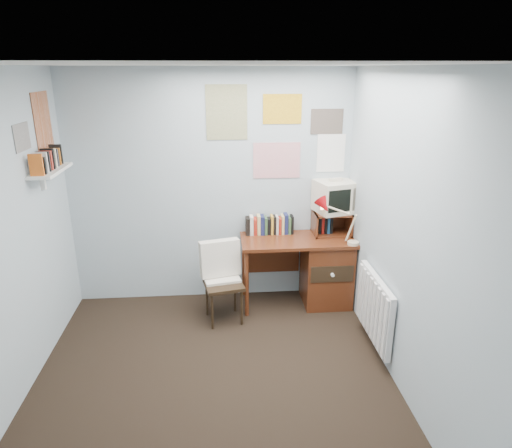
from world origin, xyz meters
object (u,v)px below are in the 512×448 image
Objects in this scene: wall_shelf at (50,171)px; tv_riser at (332,223)px; desk at (321,268)px; crt_tv at (335,195)px; desk_chair at (224,285)px; radiator at (375,308)px; desk_lamp at (354,225)px.

tv_riser is at bearing 10.32° from wall_shelf.
crt_tv is at bearing 42.45° from desk.
desk_chair is (-1.07, -0.30, -0.01)m from desk.
tv_riser is 1.15m from radiator.
desk_chair is at bearing -160.76° from tv_riser.
crt_tv is (1.21, 0.44, 0.79)m from desk_chair.
crt_tv is at bearing 8.53° from desk_chair.
tv_riser is 1.03× the size of crt_tv.
wall_shelf is (-2.71, -0.51, 0.43)m from crt_tv.
desk is 1.94× the size of wall_shelf.
desk is 0.51m from tv_riser.
desk is 2.84× the size of desk_lamp.
tv_riser is (-0.15, 0.33, -0.09)m from desk_lamp.
desk_chair reaches higher than desk.
desk_lamp is (1.34, 0.09, 0.57)m from desk_chair.
tv_riser is 2.83m from wall_shelf.
desk_lamp is (0.27, -0.22, 0.57)m from desk.
desk_chair is 1.50m from radiator.
desk_chair is 1.51m from crt_tv.
desk_lamp is 0.37m from tv_riser.
tv_riser is 0.31m from crt_tv.
crt_tv reaches higher than desk.
desk is at bearing 137.98° from desk_lamp.
desk_lamp reaches higher than tv_riser.
tv_riser is at bearing 8.04° from desk_chair.
radiator is 3.15m from wall_shelf.
tv_riser is (1.19, 0.42, 0.49)m from desk_chair.
desk is at bearing -152.95° from crt_tv.
wall_shelf is at bearing -169.68° from tv_riser.
wall_shelf reaches higher than desk.
desk is 1.11m from desk_chair.
crt_tv reaches higher than desk_lamp.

